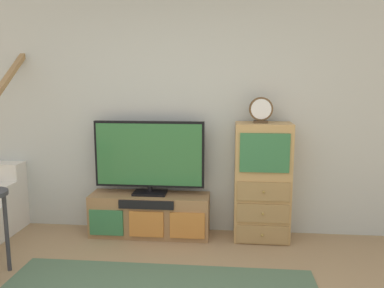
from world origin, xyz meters
The scene contains 5 objects.
back_wall centered at (0.00, 2.46, 1.35)m, with size 6.40×0.12×2.70m, color #B2B7B2.
media_console centered at (-0.30, 2.19, 0.23)m, with size 1.30×0.38×0.46m.
television centered at (-0.30, 2.22, 0.89)m, with size 1.19×0.22×0.80m.
side_cabinet centered at (0.91, 2.20, 0.63)m, with size 0.58×0.38×1.26m.
desk_clock centered at (0.87, 2.19, 1.39)m, with size 0.24×0.08×0.27m.
Camera 1 is at (0.54, -1.80, 1.69)m, focal length 36.10 mm.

